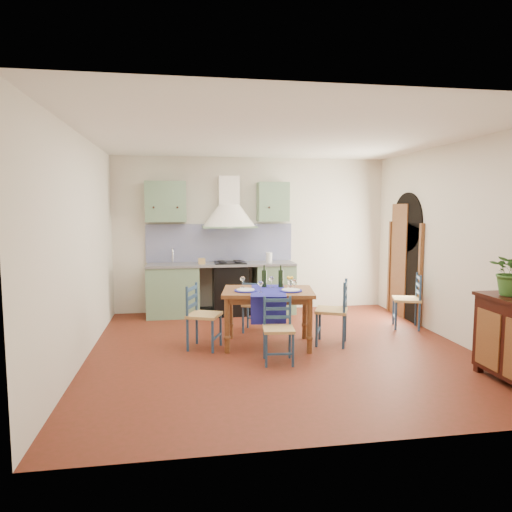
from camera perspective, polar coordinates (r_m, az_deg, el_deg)
The scene contains 11 objects.
floor at distance 6.24m, azimuth 3.08°, elevation -11.60°, with size 5.00×5.00×0.00m, color #4B2010.
back_wall at distance 8.19m, azimuth -3.49°, elevation 0.12°, with size 5.00×0.96×2.80m.
right_wall at distance 7.18m, azimuth 22.50°, elevation 1.15°, with size 0.26×5.00×2.80m.
left_wall at distance 5.96m, azimuth -21.03°, elevation 0.92°, with size 0.04×5.00×2.80m, color beige.
ceiling at distance 6.02m, azimuth 3.24°, elevation 14.76°, with size 5.00×5.00×0.01m, color silver.
dining_table at distance 6.25m, azimuth 1.55°, elevation -5.08°, with size 1.34×1.04×1.09m.
chair_near at distance 5.65m, azimuth 2.80°, elevation -9.12°, with size 0.41×0.41×0.80m.
chair_far at distance 7.00m, azimuth -0.09°, elevation -6.13°, with size 0.48×0.48×0.80m.
chair_left at distance 6.22m, azimuth -6.76°, elevation -7.41°, with size 0.53×0.53×0.87m.
chair_right at distance 6.44m, azimuth 9.71°, elevation -6.82°, with size 0.56×0.56×0.90m.
chair_spare at distance 7.60m, azimuth 18.53°, elevation -5.22°, with size 0.52×0.52×0.87m.
Camera 1 is at (-1.27, -5.81, 1.89)m, focal length 32.00 mm.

